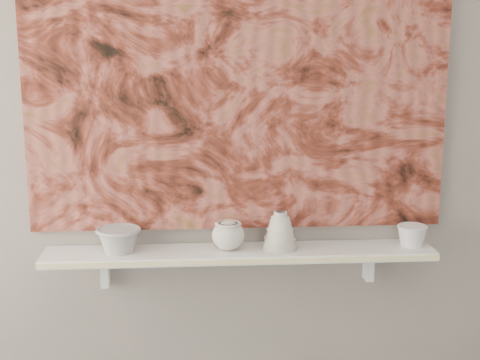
{
  "coord_description": "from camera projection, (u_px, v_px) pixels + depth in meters",
  "views": [
    {
      "loc": [
        -0.16,
        -0.78,
        1.67
      ],
      "look_at": [
        -0.0,
        1.49,
        1.19
      ],
      "focal_mm": 50.0,
      "sensor_mm": 36.0,
      "label": 1
    }
  ],
  "objects": [
    {
      "name": "shelf",
      "position": [
        240.0,
        253.0,
        2.4
      ],
      "size": [
        1.4,
        0.18,
        0.03
      ],
      "primitive_type": "cube",
      "color": "white",
      "rests_on": "wall_back"
    },
    {
      "name": "bowl_white",
      "position": [
        412.0,
        235.0,
        2.43
      ],
      "size": [
        0.14,
        0.14,
        0.08
      ],
      "primitive_type": null,
      "rotation": [
        0.0,
        0.0,
        -0.36
      ],
      "color": "silver",
      "rests_on": "shelf"
    },
    {
      "name": "bracket_right",
      "position": [
        368.0,
        264.0,
        2.51
      ],
      "size": [
        0.03,
        0.06,
        0.12
      ],
      "primitive_type": "cube",
      "color": "white",
      "rests_on": "wall_back"
    },
    {
      "name": "bracket_left",
      "position": [
        105.0,
        270.0,
        2.44
      ],
      "size": [
        0.03,
        0.06,
        0.12
      ],
      "primitive_type": "cube",
      "color": "white",
      "rests_on": "wall_back"
    },
    {
      "name": "cup_cream",
      "position": [
        228.0,
        235.0,
        2.38
      ],
      "size": [
        0.14,
        0.14,
        0.11
      ],
      "primitive_type": null,
      "rotation": [
        0.0,
        0.0,
        0.2
      ],
      "color": "beige",
      "rests_on": "shelf"
    },
    {
      "name": "painting",
      "position": [
        238.0,
        77.0,
        2.35
      ],
      "size": [
        1.5,
        0.02,
        1.1
      ],
      "primitive_type": "cube",
      "color": "maroon",
      "rests_on": "wall_back"
    },
    {
      "name": "bowl_grey",
      "position": [
        119.0,
        240.0,
        2.36
      ],
      "size": [
        0.21,
        0.21,
        0.09
      ],
      "primitive_type": null,
      "rotation": [
        0.0,
        0.0,
        0.4
      ],
      "color": "#A1A19F",
      "rests_on": "shelf"
    },
    {
      "name": "wall_back",
      "position": [
        238.0,
        130.0,
        2.4
      ],
      "size": [
        3.6,
        0.0,
        3.6
      ],
      "primitive_type": "plane",
      "rotation": [
        1.57,
        0.0,
        0.0
      ],
      "color": "gray",
      "rests_on": "floor"
    },
    {
      "name": "bell_vessel",
      "position": [
        280.0,
        230.0,
        2.39
      ],
      "size": [
        0.14,
        0.14,
        0.14
      ],
      "primitive_type": null,
      "rotation": [
        0.0,
        0.0,
        -0.15
      ],
      "color": "beige",
      "rests_on": "shelf"
    },
    {
      "name": "shelf_stripe",
      "position": [
        242.0,
        262.0,
        2.31
      ],
      "size": [
        1.4,
        0.01,
        0.02
      ],
      "primitive_type": "cube",
      "color": "#F6EAA4",
      "rests_on": "shelf"
    },
    {
      "name": "house_motif",
      "position": [
        362.0,
        162.0,
        2.43
      ],
      "size": [
        0.09,
        0.0,
        0.08
      ],
      "primitive_type": "cube",
      "color": "black",
      "rests_on": "painting"
    }
  ]
}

